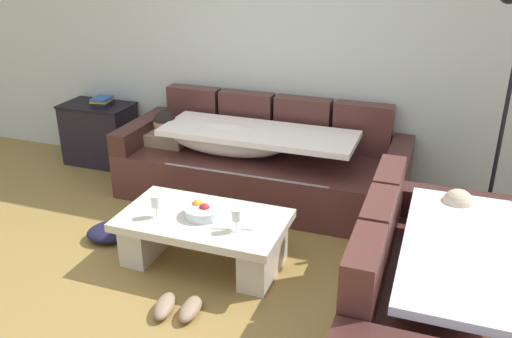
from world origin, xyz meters
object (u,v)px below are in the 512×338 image
object	(u,v)px
wine_glass_near_right	(236,216)
open_magazine	(234,222)
couch_near_window	(434,294)
couch_along_wall	(257,164)
side_cabinet	(100,134)
crumpled_garment	(112,231)
floor_lamp	(500,103)
coffee_table	(204,234)
fruit_bowl	(203,211)
book_stack_on_cabinet	(102,101)
wine_glass_near_left	(156,202)
pair_of_shoes	(178,307)

from	to	relation	value
wine_glass_near_right	open_magazine	world-z (taller)	wine_glass_near_right
couch_near_window	open_magazine	distance (m)	1.41
couch_along_wall	side_cabinet	xyz separation A→B (m)	(-1.83, 0.22, -0.01)
crumpled_garment	floor_lamp	bearing A→B (deg)	20.33
coffee_table	floor_lamp	size ratio (longest dim) A/B	0.62
side_cabinet	fruit_bowl	bearing A→B (deg)	-36.80
coffee_table	open_magazine	size ratio (longest dim) A/B	4.29
couch_near_window	floor_lamp	xyz separation A→B (m)	(0.28, 1.40, 0.78)
couch_along_wall	couch_near_window	world-z (taller)	same
wine_glass_near_right	side_cabinet	bearing A→B (deg)	145.01
coffee_table	book_stack_on_cabinet	distance (m)	2.29
wine_glass_near_right	fruit_bowl	bearing A→B (deg)	157.63
fruit_bowl	floor_lamp	size ratio (longest dim) A/B	0.14
wine_glass_near_left	wine_glass_near_right	bearing A→B (deg)	0.42
wine_glass_near_right	side_cabinet	xyz separation A→B (m)	(-2.14, 1.50, -0.17)
couch_near_window	floor_lamp	bearing A→B (deg)	-11.50
open_magazine	book_stack_on_cabinet	bearing A→B (deg)	129.33
couch_near_window	floor_lamp	size ratio (longest dim) A/B	0.93
couch_along_wall	floor_lamp	xyz separation A→B (m)	(1.91, -0.09, 0.79)
crumpled_garment	fruit_bowl	bearing A→B (deg)	-3.01
side_cabinet	crumpled_garment	distance (m)	1.68
open_magazine	pair_of_shoes	world-z (taller)	open_magazine
couch_near_window	wine_glass_near_right	xyz separation A→B (m)	(-1.31, 0.21, 0.16)
couch_along_wall	book_stack_on_cabinet	distance (m)	1.81
open_magazine	side_cabinet	distance (m)	2.50
side_cabinet	pair_of_shoes	xyz separation A→B (m)	(1.92, -1.99, -0.28)
coffee_table	pair_of_shoes	xyz separation A→B (m)	(0.09, -0.60, -0.19)
couch_near_window	wine_glass_near_left	bearing A→B (deg)	83.83
couch_near_window	pair_of_shoes	bearing A→B (deg)	100.50
wine_glass_near_left	floor_lamp	xyz separation A→B (m)	(2.21, 1.19, 0.62)
wine_glass_near_left	floor_lamp	world-z (taller)	floor_lamp
wine_glass_near_right	floor_lamp	size ratio (longest dim) A/B	0.09
couch_near_window	coffee_table	xyz separation A→B (m)	(-1.62, 0.32, -0.10)
floor_lamp	crumpled_garment	size ratio (longest dim) A/B	4.88
wine_glass_near_right	book_stack_on_cabinet	size ratio (longest dim) A/B	0.76
fruit_bowl	open_magazine	world-z (taller)	fruit_bowl
open_magazine	floor_lamp	world-z (taller)	floor_lamp
floor_lamp	crumpled_garment	distance (m)	3.11
couch_near_window	wine_glass_near_right	distance (m)	1.34
fruit_bowl	wine_glass_near_right	bearing A→B (deg)	-22.37
floor_lamp	couch_along_wall	bearing A→B (deg)	177.32
floor_lamp	coffee_table	bearing A→B (deg)	-150.44
couch_near_window	crumpled_garment	size ratio (longest dim) A/B	4.55
coffee_table	open_magazine	world-z (taller)	open_magazine
couch_along_wall	fruit_bowl	size ratio (longest dim) A/B	9.16
couch_near_window	side_cabinet	world-z (taller)	couch_near_window
open_magazine	couch_along_wall	bearing A→B (deg)	85.99
open_magazine	crumpled_garment	distance (m)	1.13
couch_near_window	fruit_bowl	size ratio (longest dim) A/B	6.50
coffee_table	couch_along_wall	bearing A→B (deg)	90.31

